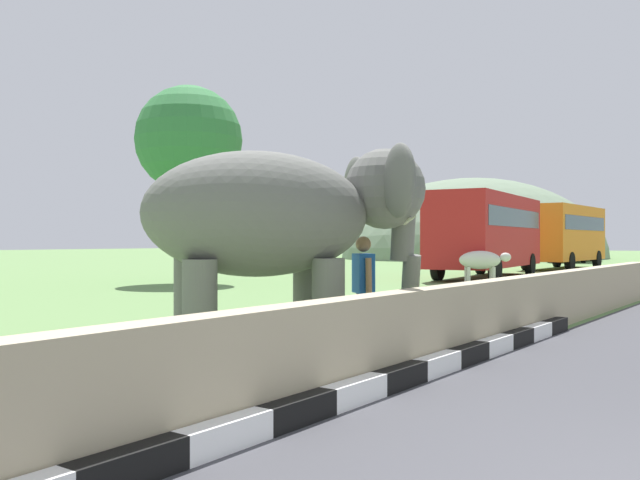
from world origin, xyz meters
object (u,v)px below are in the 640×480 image
(bus_orange, at_px, (563,232))
(cow_near, at_px, (481,261))
(elephant, at_px, (284,218))
(bus_white, at_px, (572,234))
(person_handler, at_px, (363,286))
(bus_red, at_px, (487,229))

(bus_orange, height_order, cow_near, bus_orange)
(bus_orange, distance_m, cow_near, 16.00)
(elephant, relative_size, bus_orange, 0.46)
(bus_white, relative_size, cow_near, 4.77)
(person_handler, height_order, bus_red, bus_red)
(bus_white, bearing_deg, bus_red, -172.22)
(person_handler, xyz_separation_m, cow_near, (14.58, 4.21, -0.06))
(bus_red, height_order, bus_orange, same)
(person_handler, height_order, bus_white, bus_white)
(bus_white, height_order, cow_near, bus_white)
(elephant, bearing_deg, person_handler, -20.34)
(bus_red, xyz_separation_m, cow_near, (-4.77, -1.71, -1.21))
(bus_orange, xyz_separation_m, bus_white, (13.88, 3.37, -0.00))
(elephant, height_order, bus_orange, bus_orange)
(person_handler, height_order, bus_orange, bus_orange)
(elephant, distance_m, bus_white, 46.44)
(person_handler, distance_m, bus_orange, 31.03)
(bus_red, xyz_separation_m, bus_white, (24.97, 3.41, -0.00))
(elephant, bearing_deg, bus_orange, 9.81)
(elephant, height_order, cow_near, elephant)
(person_handler, relative_size, bus_red, 0.17)
(bus_red, bearing_deg, cow_near, -160.26)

